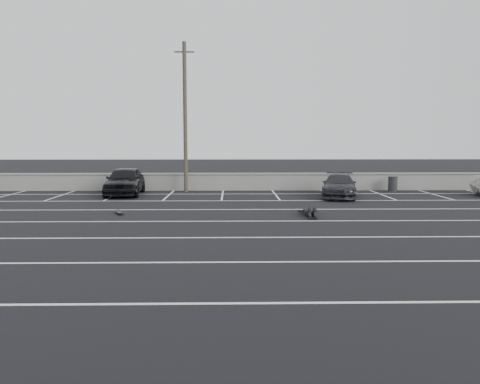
{
  "coord_description": "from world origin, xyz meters",
  "views": [
    {
      "loc": [
        -1.49,
        -14.55,
        3.08
      ],
      "look_at": [
        -1.15,
        4.08,
        1.0
      ],
      "focal_mm": 35.0,
      "sensor_mm": 36.0,
      "label": 1
    }
  ],
  "objects_px": {
    "car_left": "(125,181)",
    "person": "(309,210)",
    "utility_pole": "(185,117)",
    "trash_bin": "(393,184)",
    "skateboard": "(119,213)",
    "car_right": "(339,186)"
  },
  "relations": [
    {
      "from": "car_left",
      "to": "person",
      "type": "xyz_separation_m",
      "value": [
        9.2,
        -7.32,
        -0.57
      ]
    },
    {
      "from": "utility_pole",
      "to": "person",
      "type": "height_order",
      "value": "utility_pole"
    },
    {
      "from": "car_left",
      "to": "utility_pole",
      "type": "xyz_separation_m",
      "value": [
        3.29,
        1.44,
        3.62
      ]
    },
    {
      "from": "trash_bin",
      "to": "skateboard",
      "type": "height_order",
      "value": "trash_bin"
    },
    {
      "from": "skateboard",
      "to": "utility_pole",
      "type": "bearing_deg",
      "value": 52.77
    },
    {
      "from": "trash_bin",
      "to": "utility_pole",
      "type": "bearing_deg",
      "value": 179.89
    },
    {
      "from": "car_right",
      "to": "utility_pole",
      "type": "xyz_separation_m",
      "value": [
        -8.53,
        2.77,
        3.78
      ]
    },
    {
      "from": "car_left",
      "to": "skateboard",
      "type": "xyz_separation_m",
      "value": [
        1.32,
        -6.99,
        -0.72
      ]
    },
    {
      "from": "car_left",
      "to": "trash_bin",
      "type": "bearing_deg",
      "value": 1.69
    },
    {
      "from": "trash_bin",
      "to": "person",
      "type": "bearing_deg",
      "value": -126.58
    },
    {
      "from": "trash_bin",
      "to": "person",
      "type": "xyz_separation_m",
      "value": [
        -6.48,
        -8.74,
        -0.23
      ]
    },
    {
      "from": "utility_pole",
      "to": "person",
      "type": "xyz_separation_m",
      "value": [
        5.91,
        -8.76,
        -4.19
      ]
    },
    {
      "from": "car_right",
      "to": "skateboard",
      "type": "distance_m",
      "value": 11.93
    },
    {
      "from": "utility_pole",
      "to": "trash_bin",
      "type": "distance_m",
      "value": 13.01
    },
    {
      "from": "car_left",
      "to": "trash_bin",
      "type": "relative_size",
      "value": 5.17
    },
    {
      "from": "car_left",
      "to": "trash_bin",
      "type": "height_order",
      "value": "car_left"
    },
    {
      "from": "utility_pole",
      "to": "skateboard",
      "type": "height_order",
      "value": "utility_pole"
    },
    {
      "from": "person",
      "to": "skateboard",
      "type": "height_order",
      "value": "person"
    },
    {
      "from": "trash_bin",
      "to": "skateboard",
      "type": "relative_size",
      "value": 1.16
    },
    {
      "from": "utility_pole",
      "to": "trash_bin",
      "type": "height_order",
      "value": "utility_pole"
    },
    {
      "from": "car_left",
      "to": "utility_pole",
      "type": "distance_m",
      "value": 5.1
    },
    {
      "from": "car_left",
      "to": "trash_bin",
      "type": "xyz_separation_m",
      "value": [
        15.68,
        1.41,
        -0.34
      ]
    }
  ]
}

